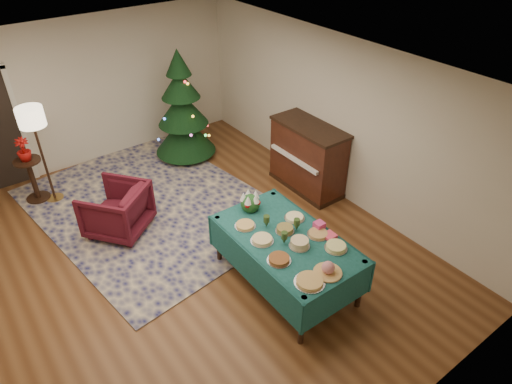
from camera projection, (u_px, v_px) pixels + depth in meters
room_shell at (172, 177)px, 5.94m from camera, size 7.00×7.00×7.00m
rug at (151, 205)px, 7.72m from camera, size 3.72×4.58×0.02m
buffet_table at (286, 247)px, 5.91m from camera, size 1.18×1.99×0.77m
platter_0 at (310, 281)px, 5.16m from camera, size 0.36×0.36×0.05m
platter_1 at (328, 269)px, 5.26m from camera, size 0.34×0.34×0.17m
platter_2 at (336, 247)px, 5.64m from camera, size 0.29×0.29×0.06m
platter_3 at (279, 259)px, 5.46m from camera, size 0.30×0.30×0.05m
platter_4 at (300, 243)px, 5.66m from camera, size 0.27×0.27×0.10m
platter_5 at (318, 234)px, 5.86m from camera, size 0.29×0.29×0.04m
platter_6 at (262, 240)px, 5.76m from camera, size 0.30×0.30×0.05m
platter_7 at (285, 229)px, 5.91m from camera, size 0.25×0.25×0.07m
platter_8 at (294, 217)px, 6.15m from camera, size 0.28×0.28×0.04m
platter_9 at (245, 225)px, 6.01m from camera, size 0.28×0.28×0.04m
goblet_0 at (266, 221)px, 5.96m from camera, size 0.08×0.08×0.18m
goblet_1 at (297, 224)px, 5.90m from camera, size 0.08×0.08×0.18m
goblet_2 at (284, 238)px, 5.68m from camera, size 0.08×0.08×0.18m
napkin_stack at (329, 236)px, 5.83m from camera, size 0.16×0.16×0.04m
gift_box at (319, 226)px, 5.95m from camera, size 0.12×0.12×0.10m
centerpiece at (250, 202)px, 6.25m from camera, size 0.28×0.28×0.32m
armchair at (116, 208)px, 6.93m from camera, size 1.15×1.14×0.87m
floor_lamp at (32, 123)px, 7.08m from camera, size 0.41×0.41×1.69m
side_table at (33, 181)px, 7.67m from camera, size 0.43×0.43×0.77m
potted_plant at (25, 154)px, 7.38m from camera, size 0.22×0.39×0.22m
christmas_tree at (182, 111)px, 8.61m from camera, size 1.52×1.52×2.13m
piano at (308, 158)px, 7.87m from camera, size 0.67×1.40×1.20m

